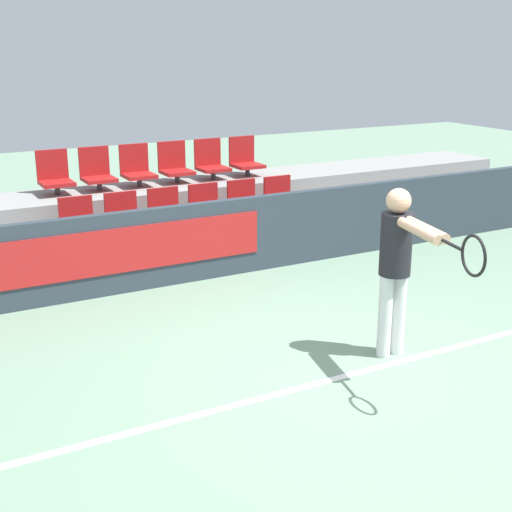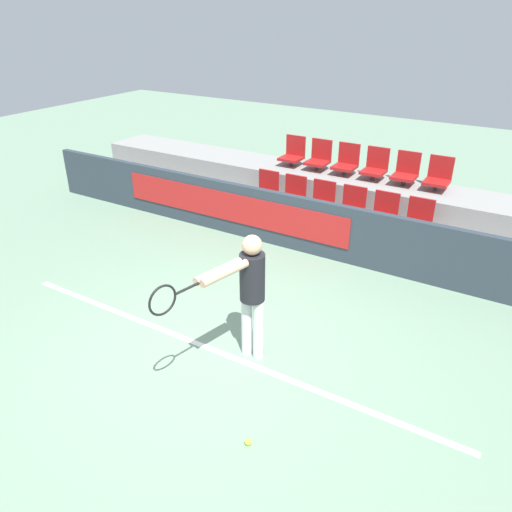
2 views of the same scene
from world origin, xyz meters
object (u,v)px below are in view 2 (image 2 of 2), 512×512
(stadium_chair_0, at_px, (266,189))
(tennis_player, at_px, (247,288))
(stadium_chair_2, at_px, (321,200))
(stadium_chair_5, at_px, (418,220))
(stadium_chair_11, at_px, (438,176))
(stadium_chair_7, at_px, (319,157))
(stadium_chair_8, at_px, (346,162))
(stadium_chair_6, at_px, (293,153))
(stadium_chair_3, at_px, (352,206))
(tennis_ball, at_px, (248,442))
(stadium_chair_9, at_px, (375,166))
(stadium_chair_4, at_px, (384,213))
(stadium_chair_1, at_px, (293,194))
(stadium_chair_10, at_px, (406,171))

(stadium_chair_0, bearing_deg, tennis_player, -62.70)
(stadium_chair_2, distance_m, tennis_player, 3.82)
(stadium_chair_5, height_order, stadium_chair_11, stadium_chair_11)
(stadium_chair_7, xyz_separation_m, stadium_chair_8, (0.58, 0.00, 0.00))
(stadium_chair_2, relative_size, stadium_chair_6, 1.00)
(stadium_chair_5, bearing_deg, stadium_chair_6, 159.28)
(stadium_chair_2, bearing_deg, stadium_chair_3, 0.00)
(stadium_chair_11, distance_m, tennis_ball, 6.06)
(stadium_chair_8, height_order, stadium_chair_11, same)
(stadium_chair_2, distance_m, stadium_chair_5, 1.73)
(stadium_chair_9, bearing_deg, stadium_chair_11, 0.00)
(stadium_chair_0, xyz_separation_m, stadium_chair_2, (1.15, 0.00, 0.00))
(tennis_player, xyz_separation_m, tennis_ball, (0.71, -1.14, -0.95))
(stadium_chair_5, xyz_separation_m, stadium_chair_7, (-2.31, 1.09, 0.44))
(stadium_chair_8, bearing_deg, stadium_chair_11, 0.00)
(stadium_chair_6, height_order, stadium_chair_7, same)
(stadium_chair_8, bearing_deg, stadium_chair_5, -32.22)
(stadium_chair_3, height_order, stadium_chair_7, stadium_chair_7)
(stadium_chair_3, height_order, stadium_chair_4, same)
(stadium_chair_4, distance_m, tennis_player, 3.76)
(stadium_chair_3, bearing_deg, stadium_chair_8, 117.87)
(stadium_chair_5, xyz_separation_m, stadium_chair_6, (-2.88, 1.09, 0.44))
(stadium_chair_0, relative_size, stadium_chair_4, 1.00)
(stadium_chair_6, xyz_separation_m, stadium_chair_9, (1.73, 0.00, 0.00))
(stadium_chair_6, bearing_deg, stadium_chair_2, -43.39)
(stadium_chair_0, height_order, stadium_chair_7, stadium_chair_7)
(stadium_chair_2, xyz_separation_m, stadium_chair_5, (1.73, 0.00, 0.00))
(stadium_chair_1, height_order, stadium_chair_11, stadium_chair_11)
(stadium_chair_2, bearing_deg, stadium_chair_4, 0.00)
(stadium_chair_5, height_order, stadium_chair_9, stadium_chair_9)
(stadium_chair_11, bearing_deg, stadium_chair_5, -90.00)
(stadium_chair_7, height_order, tennis_player, tennis_player)
(stadium_chair_0, xyz_separation_m, stadium_chair_10, (2.31, 1.09, 0.44))
(stadium_chair_6, distance_m, stadium_chair_10, 2.31)
(stadium_chair_9, height_order, tennis_player, tennis_player)
(stadium_chair_8, bearing_deg, stadium_chair_2, -90.00)
(stadium_chair_4, relative_size, stadium_chair_8, 1.00)
(stadium_chair_2, bearing_deg, stadium_chair_5, 0.00)
(stadium_chair_6, xyz_separation_m, stadium_chair_11, (2.88, 0.00, 0.00))
(stadium_chair_11, height_order, tennis_ball, stadium_chair_11)
(stadium_chair_5, height_order, tennis_player, tennis_player)
(stadium_chair_2, height_order, stadium_chair_7, stadium_chair_7)
(stadium_chair_4, height_order, stadium_chair_5, same)
(stadium_chair_6, relative_size, stadium_chair_10, 1.00)
(stadium_chair_8, relative_size, stadium_chair_9, 1.00)
(stadium_chair_3, xyz_separation_m, stadium_chair_9, (0.00, 1.09, 0.44))
(stadium_chair_2, distance_m, stadium_chair_7, 1.31)
(stadium_chair_5, bearing_deg, stadium_chair_9, 136.61)
(stadium_chair_1, distance_m, stadium_chair_5, 2.31)
(stadium_chair_9, relative_size, stadium_chair_11, 1.00)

